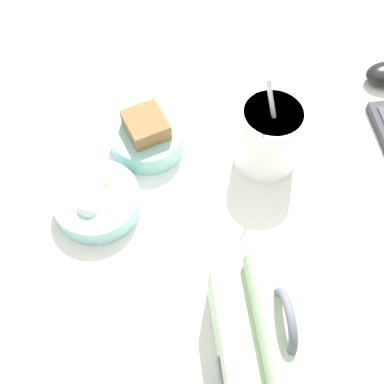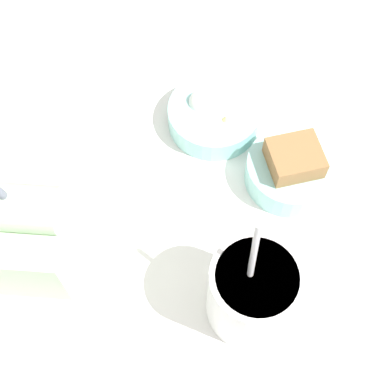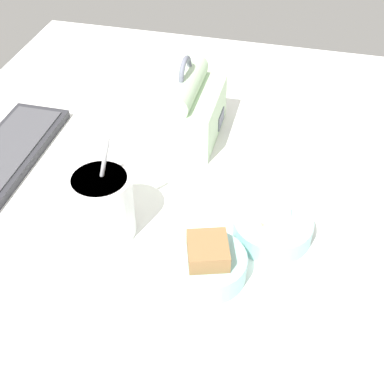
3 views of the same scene
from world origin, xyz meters
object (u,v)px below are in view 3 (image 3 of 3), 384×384
lunch_bag (186,109)px  bento_bowl_snacks (272,227)px  soup_cup (103,204)px  bento_bowl_sandwich (208,263)px

lunch_bag → bento_bowl_snacks: 33.93cm
soup_cup → bento_bowl_sandwich: size_ratio=1.60×
bento_bowl_snacks → bento_bowl_sandwich: bearing=141.6°
soup_cup → bento_bowl_sandwich: 20.24cm
lunch_bag → bento_bowl_sandwich: lunch_bag is taller
bento_bowl_sandwich → bento_bowl_snacks: bento_bowl_sandwich is taller
soup_cup → bento_bowl_sandwich: soup_cup is taller
lunch_bag → bento_bowl_sandwich: size_ratio=1.50×
soup_cup → bento_bowl_snacks: bearing=-78.2°
soup_cup → bento_bowl_sandwich: bearing=-105.5°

